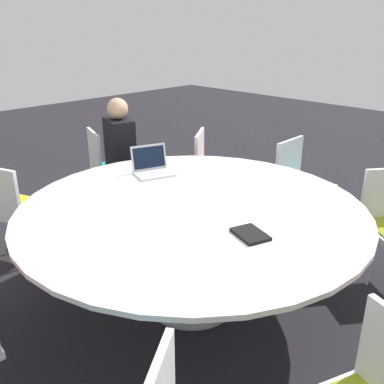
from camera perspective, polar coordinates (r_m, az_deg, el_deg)
The scene contains 9 objects.
ground_plane at distance 3.18m, azimuth -0.00°, elevation -14.40°, with size 16.00×16.00×0.00m, color black.
conference_table at distance 2.84m, azimuth -0.00°, elevation -3.60°, with size 2.27×2.27×0.75m.
chair_0 at distance 4.48m, azimuth -11.14°, elevation 3.80°, with size 0.54×0.55×0.87m.
chair_1 at distance 3.70m, azimuth -22.74°, elevation -1.48°, with size 0.55×0.56×0.87m.
chair_8 at distance 4.09m, azimuth 14.15°, elevation 1.79°, with size 0.45×0.43×0.87m.
chair_9 at distance 4.31m, azimuth 2.67°, elevation 3.47°, with size 0.60×0.60×0.87m.
person_0 at distance 4.23m, azimuth -9.36°, elevation 5.54°, with size 0.34×0.41×1.22m.
laptop at distance 3.41m, azimuth -5.37°, elevation 3.36°, with size 0.35×0.33×0.21m.
spiral_notebook at distance 2.44m, azimuth 7.77°, elevation -5.59°, with size 0.21×0.25×0.02m.
Camera 1 is at (1.82, 1.81, 1.88)m, focal length 40.00 mm.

